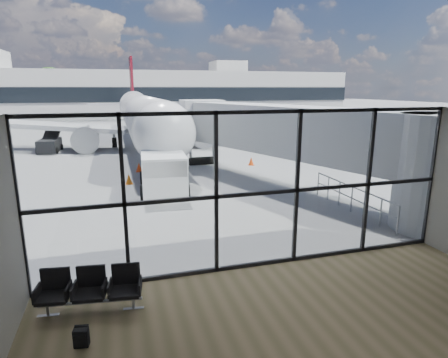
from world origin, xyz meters
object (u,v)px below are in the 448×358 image
backpack (81,338)px  belt_loader (50,144)px  service_van (163,171)px  airliner (142,115)px  seating_row (91,287)px

backpack → belt_loader: belt_loader is taller
backpack → belt_loader: bearing=109.3°
service_van → belt_loader: (-7.29, 14.66, -0.43)m
airliner → service_van: size_ratio=7.14×
backpack → airliner: (3.44, 27.79, 2.48)m
seating_row → service_van: size_ratio=0.48×
belt_loader → airliner: bearing=17.7°
seating_row → airliner: size_ratio=0.07×
service_van → seating_row: bearing=-102.5°
seating_row → service_van: bearing=81.4°
backpack → airliner: 28.11m
airliner → service_van: (-0.33, -16.53, -1.64)m
seating_row → service_van: 10.38m
service_van → belt_loader: bearing=120.5°
seating_row → backpack: seating_row is taller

